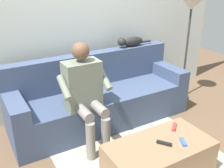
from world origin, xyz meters
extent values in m
plane|color=brown|center=(0.00, 0.60, 0.00)|extent=(8.00, 8.00, 0.00)
cube|color=silver|center=(0.00, -0.66, 1.24)|extent=(4.67, 0.06, 2.48)
cube|color=#3D4C6B|center=(0.00, 0.00, 0.22)|extent=(1.94, 0.57, 0.44)
cube|color=#3D4C6B|center=(0.00, -0.37, 0.44)|extent=(2.34, 0.17, 0.88)
cube|color=#3D4C6B|center=(-1.07, 0.00, 0.30)|extent=(0.20, 0.57, 0.61)
cube|color=#3D4C6B|center=(1.07, 0.00, 0.30)|extent=(0.20, 0.57, 0.61)
cube|color=#8C6B4C|center=(0.00, 1.08, 0.18)|extent=(1.02, 0.54, 0.37)
cube|color=slate|center=(0.37, 0.17, 0.71)|extent=(0.39, 0.23, 0.54)
sphere|color=brown|center=(0.37, 0.17, 1.09)|extent=(0.19, 0.19, 0.19)
cylinder|color=gray|center=(0.28, 0.35, 0.49)|extent=(0.11, 0.36, 0.11)
cylinder|color=gray|center=(0.46, 0.35, 0.49)|extent=(0.11, 0.36, 0.11)
cylinder|color=gray|center=(0.28, 0.53, 0.22)|extent=(0.10, 0.10, 0.44)
cylinder|color=gray|center=(0.46, 0.53, 0.22)|extent=(0.10, 0.10, 0.44)
cylinder|color=slate|center=(0.13, 0.25, 0.76)|extent=(0.08, 0.27, 0.22)
cylinder|color=slate|center=(0.61, 0.25, 0.76)|extent=(0.08, 0.27, 0.22)
ellipsoid|color=black|center=(-0.66, -0.37, 0.95)|extent=(0.32, 0.11, 0.14)
sphere|color=black|center=(-0.47, -0.37, 0.97)|extent=(0.12, 0.12, 0.12)
cone|color=black|center=(-0.48, -0.40, 1.01)|extent=(0.04, 0.04, 0.03)
cone|color=black|center=(-0.48, -0.34, 1.01)|extent=(0.04, 0.04, 0.03)
cylinder|color=black|center=(-0.88, -0.37, 0.92)|extent=(0.18, 0.03, 0.03)
cube|color=#3860B7|center=(-0.20, 1.17, 0.38)|extent=(0.09, 0.13, 0.02)
cube|color=black|center=(-0.03, 1.10, 0.38)|extent=(0.11, 0.13, 0.02)
cube|color=#B73333|center=(-0.30, 0.94, 0.38)|extent=(0.13, 0.11, 0.03)
cube|color=#B7AD93|center=(0.00, 0.92, 0.00)|extent=(1.68, 1.83, 0.01)
cylinder|color=#2D2D2D|center=(-1.44, -0.10, 0.01)|extent=(0.24, 0.24, 0.02)
cylinder|color=#333333|center=(-1.44, -0.10, 0.71)|extent=(0.03, 0.03, 1.43)
cone|color=beige|center=(-1.44, -0.10, 1.45)|extent=(0.34, 0.34, 0.18)
camera|label=1|loc=(1.41, 2.61, 1.86)|focal=42.10mm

